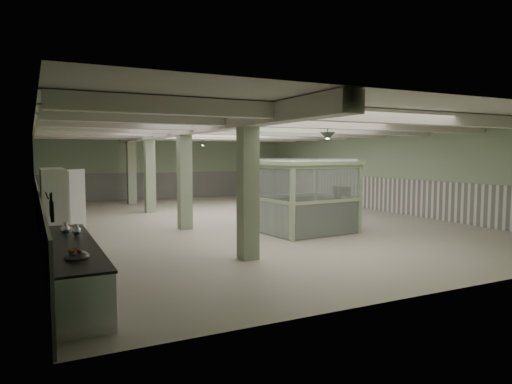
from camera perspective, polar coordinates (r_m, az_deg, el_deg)
name	(u,v)px	position (r m, az deg, el deg)	size (l,w,h in m)	color
floor	(240,220)	(17.57, -2.02, -3.57)	(20.00, 20.00, 0.00)	beige
ceiling	(240,126)	(17.42, -2.06, 8.23)	(14.00, 20.00, 0.02)	silver
wall_back	(168,167)	(26.83, -10.89, 3.05)	(14.00, 0.02, 3.60)	#91A785
wall_front	(462,194)	(9.27, 24.35, -0.20)	(14.00, 0.02, 3.60)	#91A785
wall_left	(36,178)	(15.86, -25.76, 1.61)	(0.02, 20.00, 3.60)	#91A785
wall_right	(382,171)	(21.26, 15.44, 2.57)	(0.02, 20.00, 3.60)	#91A785
wainscot_left	(39,211)	(15.94, -25.54, -2.16)	(0.05, 19.90, 1.50)	white
wainscot_right	(381,194)	(21.31, 15.33, -0.26)	(0.05, 19.90, 1.50)	white
wainscot_back	(169,185)	(26.85, -10.84, 0.81)	(13.90, 0.05, 1.50)	white
girder	(175,130)	(16.54, -10.04, 7.59)	(0.45, 19.90, 0.40)	white
beam_a	(373,116)	(11.03, 14.42, 9.21)	(13.90, 0.35, 0.32)	white
beam_b	(313,123)	(13.02, 7.14, 8.60)	(13.90, 0.35, 0.32)	white
beam_c	(271,127)	(15.17, 1.87, 8.07)	(13.90, 0.35, 0.32)	white
beam_d	(240,131)	(17.41, -2.06, 7.64)	(13.90, 0.35, 0.32)	white
beam_e	(216,134)	(19.71, -5.07, 7.28)	(13.90, 0.35, 0.32)	white
beam_f	(196,136)	(22.06, -7.45, 6.98)	(13.90, 0.35, 0.32)	white
beam_g	(181,138)	(24.43, -9.37, 6.73)	(13.90, 0.35, 0.32)	white
column_a	(248,185)	(10.91, -1.02, 0.89)	(0.42, 0.42, 3.60)	#9AA888
column_b	(185,176)	(15.57, -8.93, 1.97)	(0.42, 0.42, 3.60)	#9AA888
column_c	(150,171)	(20.40, -13.15, 2.53)	(0.42, 0.42, 3.60)	#9AA888
column_d	(131,169)	(24.30, -15.31, 2.81)	(0.42, 0.42, 3.60)	#9AA888
hook_rail	(47,195)	(8.27, -24.68, -0.40)	(0.02, 0.02, 1.20)	black
pendant_front	(328,136)	(13.29, 8.94, 6.91)	(0.44, 0.44, 0.22)	#2F3F30
pendant_mid	(246,141)	(18.06, -1.25, 6.36)	(0.44, 0.44, 0.22)	#2F3F30
pendant_back	(203,144)	(22.68, -6.65, 5.98)	(0.44, 0.44, 0.22)	#2F3F30
prep_counter	(72,268)	(9.10, -22.01, -8.75)	(0.84, 4.81, 0.91)	silver
pitcher_near	(66,228)	(10.08, -22.71, -4.21)	(0.17, 0.20, 0.26)	silver
pitcher_far	(77,230)	(9.81, -21.50, -4.44)	(0.17, 0.19, 0.24)	silver
veg_colander	(77,254)	(7.68, -21.48, -7.17)	(0.38, 0.38, 0.17)	#434449
orange_bowl	(66,230)	(10.37, -22.65, -4.42)	(0.25, 0.25, 0.09)	#B2B2B7
skillet_near	(52,212)	(7.80, -24.14, -2.29)	(0.33, 0.33, 0.04)	black
skillet_far	(51,209)	(8.27, -24.27, -1.92)	(0.27, 0.27, 0.04)	black
walkin_cooler	(55,210)	(13.21, -23.88, -2.06)	(1.06, 2.32, 2.12)	white
guard_booth	(305,183)	(14.86, 6.20, 1.15)	(3.11, 2.71, 2.39)	#AFC79F
filing_cabinet	(341,207)	(15.87, 10.57, -1.90)	(0.47, 0.67, 1.45)	#5E6252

